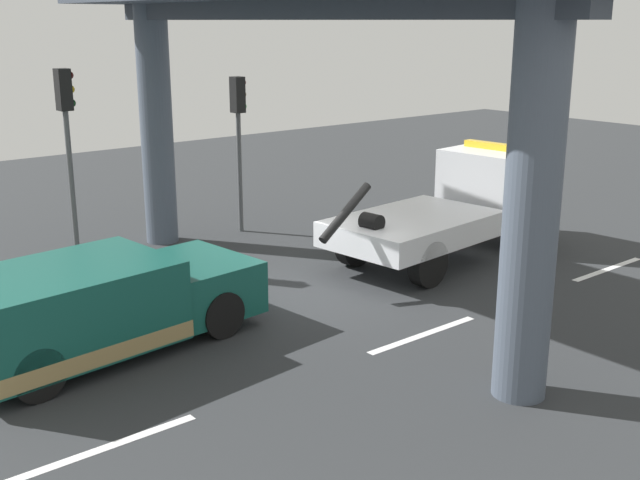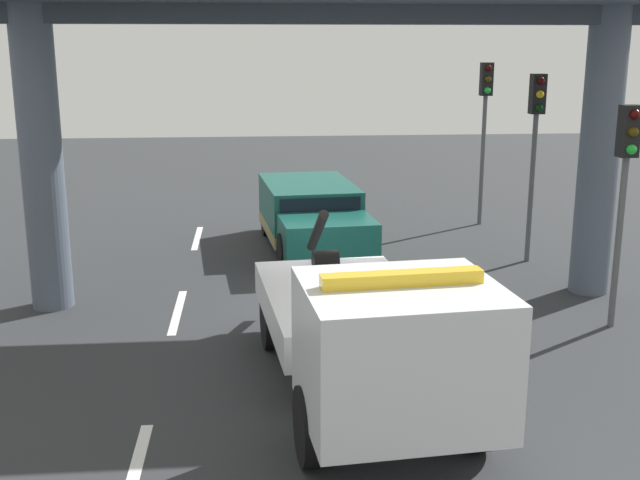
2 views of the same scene
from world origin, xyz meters
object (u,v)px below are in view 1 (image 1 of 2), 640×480
(tow_truck_white, at_px, (464,202))
(towed_van_green, at_px, (96,308))
(traffic_light_mid, at_px, (239,120))
(traffic_light_far, at_px, (67,124))

(tow_truck_white, xyz_separation_m, towed_van_green, (-9.34, -0.08, -0.42))
(towed_van_green, height_order, traffic_light_mid, traffic_light_mid)
(tow_truck_white, xyz_separation_m, traffic_light_far, (-7.57, 4.93, 1.99))
(tow_truck_white, height_order, traffic_light_far, traffic_light_far)
(towed_van_green, distance_m, traffic_light_mid, 8.31)
(tow_truck_white, distance_m, towed_van_green, 9.35)
(tow_truck_white, distance_m, traffic_light_mid, 6.06)
(traffic_light_mid, bearing_deg, tow_truck_white, -58.12)
(towed_van_green, bearing_deg, traffic_light_mid, 38.65)
(towed_van_green, bearing_deg, tow_truck_white, 0.50)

